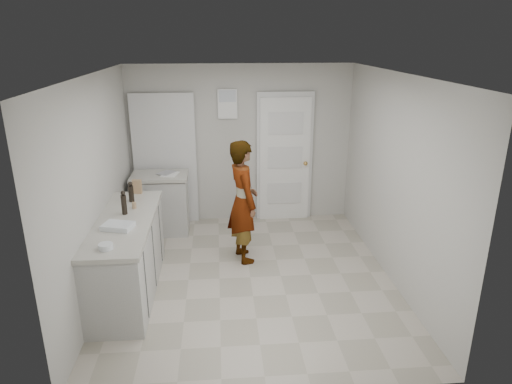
{
  "coord_description": "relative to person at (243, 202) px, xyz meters",
  "views": [
    {
      "loc": [
        -0.36,
        -5.09,
        2.91
      ],
      "look_at": [
        0.11,
        0.4,
        1.0
      ],
      "focal_mm": 32.0,
      "sensor_mm": 36.0,
      "label": 1
    }
  ],
  "objects": [
    {
      "name": "room_shell",
      "position": [
        -0.12,
        1.41,
        0.2
      ],
      "size": [
        4.0,
        4.0,
        4.0
      ],
      "color": "#B8B5AE",
      "rests_on": "ground"
    },
    {
      "name": "papers",
      "position": [
        -1.04,
        0.99,
        0.1
      ],
      "size": [
        0.28,
        0.33,
        0.01
      ],
      "primitive_type": "cube",
      "rotation": [
        0.0,
        0.0,
        -0.21
      ],
      "color": "white",
      "rests_on": "side_counter"
    },
    {
      "name": "side_counter",
      "position": [
        -1.2,
        1.01,
        -0.4
      ],
      "size": [
        0.84,
        0.61,
        0.93
      ],
      "color": "beige",
      "rests_on": "ground"
    },
    {
      "name": "main_counter",
      "position": [
        -1.4,
        -0.74,
        -0.4
      ],
      "size": [
        0.64,
        1.96,
        0.93
      ],
      "color": "beige",
      "rests_on": "ground"
    },
    {
      "name": "ground",
      "position": [
        0.05,
        -0.54,
        -0.83
      ],
      "size": [
        4.0,
        4.0,
        0.0
      ],
      "primitive_type": "plane",
      "color": "#9E9785",
      "rests_on": "ground"
    },
    {
      "name": "oil_cruet_b",
      "position": [
        -1.41,
        -0.57,
        0.24
      ],
      "size": [
        0.06,
        0.06,
        0.29
      ],
      "color": "black",
      "rests_on": "main_counter"
    },
    {
      "name": "cake_mix_box",
      "position": [
        -1.38,
        0.16,
        0.19
      ],
      "size": [
        0.12,
        0.06,
        0.19
      ],
      "primitive_type": "cube",
      "rotation": [
        0.0,
        0.0,
        -0.11
      ],
      "color": "#986F4C",
      "rests_on": "main_counter"
    },
    {
      "name": "egg_bowl",
      "position": [
        -1.43,
        -1.49,
        0.13
      ],
      "size": [
        0.14,
        0.14,
        0.05
      ],
      "color": "silver",
      "rests_on": "main_counter"
    },
    {
      "name": "baking_dish",
      "position": [
        -1.41,
        -0.99,
        0.13
      ],
      "size": [
        0.36,
        0.3,
        0.06
      ],
      "rotation": [
        0.0,
        0.0,
        -0.27
      ],
      "color": "silver",
      "rests_on": "main_counter"
    },
    {
      "name": "spice_jar",
      "position": [
        -1.33,
        -0.4,
        0.14
      ],
      "size": [
        0.05,
        0.05,
        0.08
      ],
      "primitive_type": "cylinder",
      "color": "tan",
      "rests_on": "main_counter"
    },
    {
      "name": "oil_cruet_a",
      "position": [
        -1.41,
        -0.15,
        0.22
      ],
      "size": [
        0.07,
        0.07,
        0.26
      ],
      "color": "black",
      "rests_on": "main_counter"
    },
    {
      "name": "person",
      "position": [
        0.0,
        0.0,
        0.0
      ],
      "size": [
        0.54,
        0.69,
        1.65
      ],
      "primitive_type": "imported",
      "rotation": [
        0.0,
        0.0,
        1.84
      ],
      "color": "silver",
      "rests_on": "ground"
    }
  ]
}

